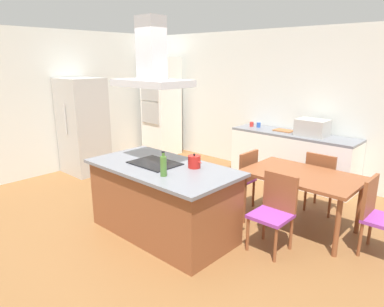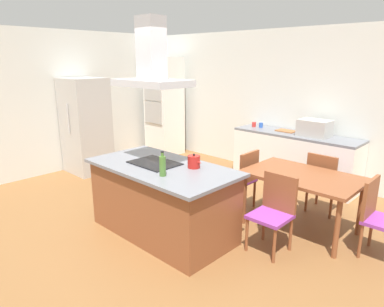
{
  "view_description": "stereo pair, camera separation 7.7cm",
  "coord_description": "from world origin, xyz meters",
  "px_view_note": "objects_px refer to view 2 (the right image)",
  "views": [
    {
      "loc": [
        3.0,
        -2.72,
        2.16
      ],
      "look_at": [
        0.13,
        0.4,
        1.0
      ],
      "focal_mm": 32.38,
      "sensor_mm": 36.0,
      "label": 1
    },
    {
      "loc": [
        3.06,
        -2.67,
        2.16
      ],
      "look_at": [
        0.13,
        0.4,
        1.0
      ],
      "focal_mm": 32.38,
      "sensor_mm": 36.0,
      "label": 2
    }
  ],
  "objects_px": {
    "dining_table": "(302,181)",
    "tea_kettle": "(194,162)",
    "cutting_board": "(286,131)",
    "wall_oven_stack": "(164,107)",
    "olive_oil_bottle": "(163,165)",
    "chair_facing_island": "(274,208)",
    "range_hood": "(152,64)",
    "refrigerator": "(86,126)",
    "chair_facing_back_wall": "(323,180)",
    "cooktop": "(155,163)",
    "countertop_microwave": "(315,128)",
    "chair_at_left_end": "(243,176)",
    "chair_at_right_end": "(379,214)",
    "coffee_mug_red": "(254,124)",
    "coffee_mug_blue": "(261,125)"
  },
  "relations": [
    {
      "from": "dining_table",
      "to": "tea_kettle",
      "type": "bearing_deg",
      "value": -128.68
    },
    {
      "from": "cutting_board",
      "to": "wall_oven_stack",
      "type": "distance_m",
      "value": 2.98
    },
    {
      "from": "tea_kettle",
      "to": "olive_oil_bottle",
      "type": "distance_m",
      "value": 0.46
    },
    {
      "from": "chair_facing_island",
      "to": "range_hood",
      "type": "bearing_deg",
      "value": -154.65
    },
    {
      "from": "refrigerator",
      "to": "chair_facing_island",
      "type": "distance_m",
      "value": 4.21
    },
    {
      "from": "refrigerator",
      "to": "chair_facing_back_wall",
      "type": "distance_m",
      "value": 4.4
    },
    {
      "from": "cooktop",
      "to": "range_hood",
      "type": "xyz_separation_m",
      "value": [
        0.0,
        0.0,
        1.2
      ]
    },
    {
      "from": "cooktop",
      "to": "refrigerator",
      "type": "bearing_deg",
      "value": 166.48
    },
    {
      "from": "countertop_microwave",
      "to": "cutting_board",
      "type": "bearing_deg",
      "value": 174.76
    },
    {
      "from": "wall_oven_stack",
      "to": "chair_at_left_end",
      "type": "xyz_separation_m",
      "value": [
        3.2,
        -1.34,
        -0.59
      ]
    },
    {
      "from": "refrigerator",
      "to": "wall_oven_stack",
      "type": "bearing_deg",
      "value": 87.67
    },
    {
      "from": "chair_at_left_end",
      "to": "cutting_board",
      "type": "bearing_deg",
      "value": 98.1
    },
    {
      "from": "olive_oil_bottle",
      "to": "dining_table",
      "type": "height_order",
      "value": "olive_oil_bottle"
    },
    {
      "from": "olive_oil_bottle",
      "to": "range_hood",
      "type": "distance_m",
      "value": 1.19
    },
    {
      "from": "chair_at_right_end",
      "to": "chair_facing_back_wall",
      "type": "bearing_deg",
      "value": 143.99
    },
    {
      "from": "chair_facing_back_wall",
      "to": "range_hood",
      "type": "bearing_deg",
      "value": -124.36
    },
    {
      "from": "tea_kettle",
      "to": "coffee_mug_red",
      "type": "relative_size",
      "value": 2.25
    },
    {
      "from": "tea_kettle",
      "to": "countertop_microwave",
      "type": "relative_size",
      "value": 0.41
    },
    {
      "from": "chair_at_left_end",
      "to": "cooktop",
      "type": "bearing_deg",
      "value": -108.27
    },
    {
      "from": "chair_facing_island",
      "to": "range_hood",
      "type": "distance_m",
      "value": 2.18
    },
    {
      "from": "countertop_microwave",
      "to": "chair_facing_island",
      "type": "relative_size",
      "value": 0.56
    },
    {
      "from": "coffee_mug_red",
      "to": "refrigerator",
      "type": "height_order",
      "value": "refrigerator"
    },
    {
      "from": "wall_oven_stack",
      "to": "refrigerator",
      "type": "relative_size",
      "value": 1.21
    },
    {
      "from": "cooktop",
      "to": "dining_table",
      "type": "height_order",
      "value": "cooktop"
    },
    {
      "from": "olive_oil_bottle",
      "to": "countertop_microwave",
      "type": "xyz_separation_m",
      "value": [
        0.32,
        3.12,
        0.02
      ]
    },
    {
      "from": "olive_oil_bottle",
      "to": "wall_oven_stack",
      "type": "distance_m",
      "value": 4.31
    },
    {
      "from": "coffee_mug_red",
      "to": "cutting_board",
      "type": "xyz_separation_m",
      "value": [
        0.67,
        0.04,
        -0.04
      ]
    },
    {
      "from": "countertop_microwave",
      "to": "dining_table",
      "type": "height_order",
      "value": "countertop_microwave"
    },
    {
      "from": "chair_facing_back_wall",
      "to": "wall_oven_stack",
      "type": "bearing_deg",
      "value": 170.63
    },
    {
      "from": "chair_at_right_end",
      "to": "coffee_mug_red",
      "type": "bearing_deg",
      "value": 149.74
    },
    {
      "from": "range_hood",
      "to": "countertop_microwave",
      "type": "bearing_deg",
      "value": 75.52
    },
    {
      "from": "dining_table",
      "to": "chair_facing_back_wall",
      "type": "bearing_deg",
      "value": 90.0
    },
    {
      "from": "refrigerator",
      "to": "cutting_board",
      "type": "bearing_deg",
      "value": 36.41
    },
    {
      "from": "cutting_board",
      "to": "chair_at_left_end",
      "type": "distance_m",
      "value": 1.69
    },
    {
      "from": "cutting_board",
      "to": "chair_facing_island",
      "type": "relative_size",
      "value": 0.38
    },
    {
      "from": "cooktop",
      "to": "chair_at_left_end",
      "type": "distance_m",
      "value": 1.43
    },
    {
      "from": "tea_kettle",
      "to": "refrigerator",
      "type": "height_order",
      "value": "refrigerator"
    },
    {
      "from": "refrigerator",
      "to": "chair_facing_back_wall",
      "type": "xyz_separation_m",
      "value": [
        4.19,
        1.28,
        -0.4
      ]
    },
    {
      "from": "coffee_mug_red",
      "to": "range_hood",
      "type": "bearing_deg",
      "value": -80.81
    },
    {
      "from": "olive_oil_bottle",
      "to": "tea_kettle",
      "type": "bearing_deg",
      "value": 83.99
    },
    {
      "from": "cutting_board",
      "to": "dining_table",
      "type": "xyz_separation_m",
      "value": [
        1.15,
        -1.63,
        -0.24
      ]
    },
    {
      "from": "wall_oven_stack",
      "to": "chair_at_right_end",
      "type": "bearing_deg",
      "value": -14.96
    },
    {
      "from": "olive_oil_bottle",
      "to": "dining_table",
      "type": "xyz_separation_m",
      "value": [
        0.92,
        1.55,
        -0.35
      ]
    },
    {
      "from": "tea_kettle",
      "to": "cutting_board",
      "type": "height_order",
      "value": "tea_kettle"
    },
    {
      "from": "countertop_microwave",
      "to": "coffee_mug_red",
      "type": "xyz_separation_m",
      "value": [
        -1.21,
        0.01,
        -0.09
      ]
    },
    {
      "from": "dining_table",
      "to": "range_hood",
      "type": "xyz_separation_m",
      "value": [
        -1.35,
        -1.3,
        1.43
      ]
    },
    {
      "from": "refrigerator",
      "to": "chair_facing_island",
      "type": "bearing_deg",
      "value": -0.64
    },
    {
      "from": "dining_table",
      "to": "chair_facing_island",
      "type": "bearing_deg",
      "value": -90.0
    },
    {
      "from": "coffee_mug_blue",
      "to": "tea_kettle",
      "type": "bearing_deg",
      "value": -73.45
    },
    {
      "from": "coffee_mug_blue",
      "to": "chair_at_left_end",
      "type": "xyz_separation_m",
      "value": [
        0.76,
        -1.62,
        -0.44
      ]
    }
  ]
}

